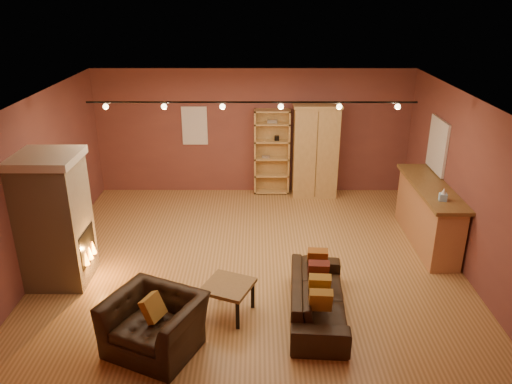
{
  "coord_description": "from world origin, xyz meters",
  "views": [
    {
      "loc": [
        0.08,
        -7.57,
        4.37
      ],
      "look_at": [
        0.07,
        0.2,
        1.2
      ],
      "focal_mm": 35.0,
      "sensor_mm": 36.0,
      "label": 1
    }
  ],
  "objects_px": {
    "bookcase": "(272,151)",
    "bar_counter": "(428,214)",
    "coffee_table": "(228,289)",
    "armchair": "(154,316)",
    "fireplace": "(55,220)",
    "armoire": "(315,150)",
    "loveseat": "(318,291)"
  },
  "relations": [
    {
      "from": "bookcase",
      "to": "bar_counter",
      "type": "bearing_deg",
      "value": -41.56
    },
    {
      "from": "bar_counter",
      "to": "coffee_table",
      "type": "xyz_separation_m",
      "value": [
        -3.53,
        -2.2,
        -0.16
      ]
    },
    {
      "from": "bar_counter",
      "to": "armchair",
      "type": "distance_m",
      "value": 5.33
    },
    {
      "from": "fireplace",
      "to": "armoire",
      "type": "bearing_deg",
      "value": 39.05
    },
    {
      "from": "coffee_table",
      "to": "bar_counter",
      "type": "bearing_deg",
      "value": 31.98
    },
    {
      "from": "loveseat",
      "to": "armchair",
      "type": "xyz_separation_m",
      "value": [
        -2.19,
        -0.72,
        0.1
      ]
    },
    {
      "from": "armoire",
      "to": "armchair",
      "type": "xyz_separation_m",
      "value": [
        -2.61,
        -5.26,
        -0.55
      ]
    },
    {
      "from": "bookcase",
      "to": "bar_counter",
      "type": "distance_m",
      "value": 3.74
    },
    {
      "from": "armoire",
      "to": "bar_counter",
      "type": "distance_m",
      "value": 2.98
    },
    {
      "from": "loveseat",
      "to": "armchair",
      "type": "distance_m",
      "value": 2.31
    },
    {
      "from": "bookcase",
      "to": "loveseat",
      "type": "height_order",
      "value": "bookcase"
    },
    {
      "from": "bookcase",
      "to": "loveseat",
      "type": "xyz_separation_m",
      "value": [
        0.54,
        -4.7,
        -0.59
      ]
    },
    {
      "from": "bookcase",
      "to": "armchair",
      "type": "xyz_separation_m",
      "value": [
        -1.65,
        -5.42,
        -0.49
      ]
    },
    {
      "from": "bar_counter",
      "to": "armchair",
      "type": "relative_size",
      "value": 1.75
    },
    {
      "from": "bar_counter",
      "to": "bookcase",
      "type": "bearing_deg",
      "value": 138.44
    },
    {
      "from": "fireplace",
      "to": "bookcase",
      "type": "distance_m",
      "value": 5.1
    },
    {
      "from": "armoire",
      "to": "loveseat",
      "type": "bearing_deg",
      "value": -95.31
    },
    {
      "from": "coffee_table",
      "to": "armchair",
      "type": "bearing_deg",
      "value": -140.34
    },
    {
      "from": "armoire",
      "to": "loveseat",
      "type": "relative_size",
      "value": 1.05
    },
    {
      "from": "bar_counter",
      "to": "loveseat",
      "type": "distance_m",
      "value": 3.17
    },
    {
      "from": "armchair",
      "to": "loveseat",
      "type": "bearing_deg",
      "value": 42.96
    },
    {
      "from": "loveseat",
      "to": "armoire",
      "type": "bearing_deg",
      "value": -1.09
    },
    {
      "from": "loveseat",
      "to": "coffee_table",
      "type": "relative_size",
      "value": 2.38
    },
    {
      "from": "bar_counter",
      "to": "fireplace",
      "type": "bearing_deg",
      "value": -168.42
    },
    {
      "from": "bar_counter",
      "to": "coffee_table",
      "type": "height_order",
      "value": "bar_counter"
    },
    {
      "from": "armchair",
      "to": "coffee_table",
      "type": "relative_size",
      "value": 1.61
    },
    {
      "from": "bookcase",
      "to": "coffee_table",
      "type": "xyz_separation_m",
      "value": [
        -0.74,
        -4.67,
        -0.57
      ]
    },
    {
      "from": "armoire",
      "to": "loveseat",
      "type": "xyz_separation_m",
      "value": [
        -0.42,
        -4.54,
        -0.66
      ]
    },
    {
      "from": "bookcase",
      "to": "armoire",
      "type": "distance_m",
      "value": 0.98
    },
    {
      "from": "armoire",
      "to": "armchair",
      "type": "relative_size",
      "value": 1.56
    },
    {
      "from": "fireplace",
      "to": "coffee_table",
      "type": "xyz_separation_m",
      "value": [
        2.72,
        -0.92,
        -0.65
      ]
    },
    {
      "from": "fireplace",
      "to": "armoire",
      "type": "xyz_separation_m",
      "value": [
        4.42,
        3.58,
        -0.01
      ]
    }
  ]
}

